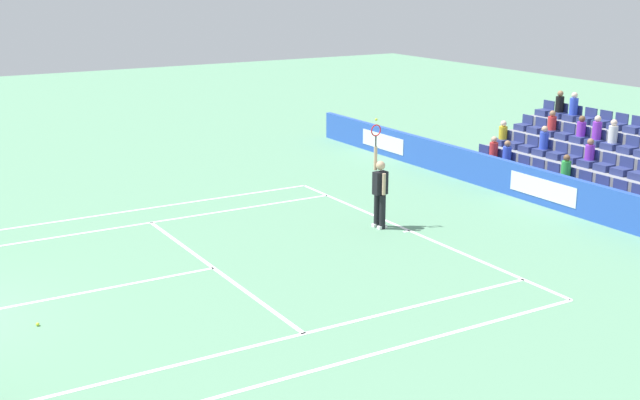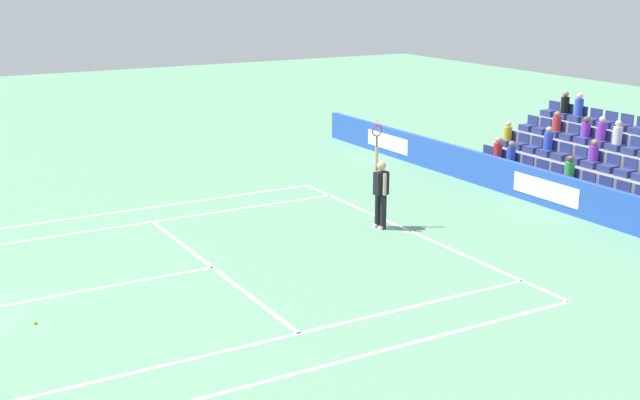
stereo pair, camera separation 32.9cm
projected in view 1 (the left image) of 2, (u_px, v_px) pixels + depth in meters
The scene contains 12 objects.
line_baseline at pixel (410, 231), 21.49m from camera, with size 10.97×0.10×0.01m, color white.
line_service at pixel (214, 268), 18.78m from camera, with size 8.23×0.10×0.01m, color white.
line_centre_service at pixel (71, 295), 17.20m from camera, with size 0.10×6.40×0.01m, color white.
line_singles_sideline_left at pixel (135, 225), 21.97m from camera, with size 0.10×11.89×0.01m, color white.
line_singles_sideline_right at pixel (282, 339), 15.15m from camera, with size 0.10×11.89×0.01m, color white.
line_doubles_sideline_left at pixel (118, 213), 23.10m from camera, with size 0.10×11.89×0.01m, color white.
line_doubles_sideline_right at pixel (321, 369), 14.01m from camera, with size 0.10×11.89×0.01m, color white.
line_centre_mark at pixel (407, 231), 21.44m from camera, with size 0.10×0.20×0.01m, color white.
sponsor_barrier at pixel (545, 188), 23.71m from camera, with size 23.74×0.22×1.01m.
tennis_player at pixel (380, 191), 21.52m from camera, with size 0.53×0.37×2.85m.
stadium_stand at pixel (615, 170), 25.13m from camera, with size 8.68×3.80×2.63m.
loose_tennis_ball at pixel (38, 324), 15.71m from camera, with size 0.07×0.07×0.07m, color #D1E533.
Camera 1 is at (-16.45, 0.60, 6.45)m, focal length 46.81 mm.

